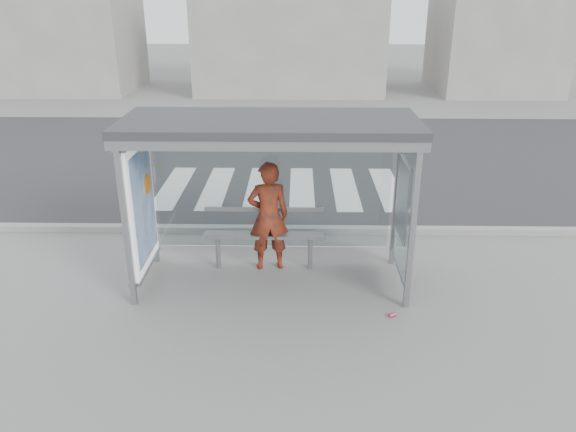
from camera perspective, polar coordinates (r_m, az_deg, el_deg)
The scene contains 11 objects.
ground at distance 8.98m, azimuth -1.66°, elevation -6.70°, with size 80.00×80.00×0.00m, color slate.
road at distance 15.48m, azimuth -0.48°, elevation 5.96°, with size 30.00×10.00×0.01m, color #2E2E31.
curb at distance 10.71m, azimuth -1.19°, elevation -1.36°, with size 30.00×0.18×0.12m, color gray.
crosswalk at distance 13.10m, azimuth -0.77°, elevation 2.88°, with size 5.55×3.00×0.00m.
bus_shelter at distance 8.30m, azimuth -4.36°, elevation 5.62°, with size 4.25×1.65×2.62m.
building_left at distance 27.90m, azimuth -21.97°, elevation 17.99°, with size 6.00×5.00×6.00m, color gray.
building_center at distance 25.92m, azimuth 0.17°, elevation 18.17°, with size 8.00×5.00×5.00m, color gray.
building_right at distance 27.26m, azimuth 20.63°, elevation 19.16°, with size 5.00×5.00×7.00m, color gray.
person at distance 9.05m, azimuth -2.01°, elevation -0.03°, with size 0.67×0.44×1.84m, color orange.
bench at distance 9.17m, azimuth -2.46°, elevation -1.93°, with size 1.96×0.33×1.01m.
soda_can at distance 8.22m, azimuth 10.56°, elevation -9.86°, with size 0.06×0.06×0.11m, color #E8446B.
Camera 1 is at (0.40, -7.85, 4.35)m, focal length 35.00 mm.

